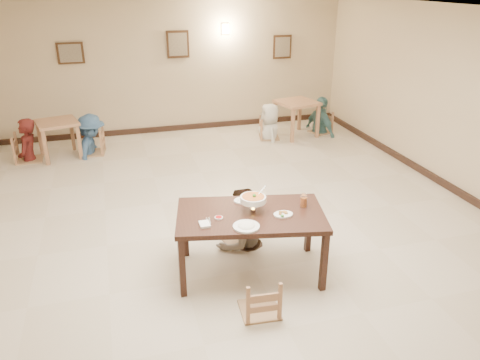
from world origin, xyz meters
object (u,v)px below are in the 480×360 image
object	(u,v)px
main_table	(251,219)
main_diner	(241,190)
bg_diner_c	(270,104)
bg_chair_ll	(25,136)
bg_chair_lr	(90,130)
bg_diner_d	(322,97)
chair_far	(238,212)
bg_chair_rl	(270,119)
bg_diner_a	(22,119)
drink_glass	(304,201)
curry_warmer	(253,199)
chair_near	(260,277)
bg_table_right	(297,107)
bg_diner_b	(88,115)
bg_table_left	(57,128)
bg_chair_rr	(321,113)

from	to	relation	value
main_table	main_diner	size ratio (longest dim) A/B	1.18
main_table	bg_diner_c	distance (m)	5.28
bg_chair_ll	bg_chair_lr	size ratio (longest dim) A/B	1.01
bg_diner_d	chair_far	bearing A→B (deg)	129.56
bg_chair_lr	bg_chair_rl	size ratio (longest dim) A/B	1.12
main_diner	bg_diner_a	bearing A→B (deg)	-73.00
main_table	drink_glass	distance (m)	0.69
main_table	bg_chair_lr	size ratio (longest dim) A/B	1.85
main_diner	bg_chair_lr	xyz separation A→B (m)	(-1.99, 4.29, -0.29)
chair_far	bg_chair_lr	distance (m)	4.65
bg_chair_ll	bg_diner_c	xyz separation A→B (m)	(5.09, -0.00, 0.29)
bg_diner_a	bg_chair_lr	bearing A→B (deg)	102.60
main_table	curry_warmer	xyz separation A→B (m)	(0.04, 0.04, 0.24)
bg_chair_ll	bg_chair_rl	xyz separation A→B (m)	(5.09, -0.00, -0.06)
bg_diner_a	chair_near	bearing A→B (deg)	36.89
bg_table_right	bg_chair_lr	distance (m)	4.53
drink_glass	bg_diner_b	distance (m)	5.61
bg_chair_rl	bg_diner_c	bearing A→B (deg)	166.04
bg_table_left	bg_diner_b	bearing A→B (deg)	4.28
bg_diner_a	main_table	bearing A→B (deg)	41.47
main_diner	bg_diner_d	world-z (taller)	bg_diner_d
main_diner	bg_diner_b	world-z (taller)	bg_diner_b
chair_far	bg_table_left	size ratio (longest dim) A/B	0.98
main_diner	chair_near	bearing A→B (deg)	61.47
drink_glass	bg_diner_b	size ratio (longest dim) A/B	0.10
main_table	bg_chair_lr	world-z (taller)	bg_chair_lr
main_diner	bg_chair_rl	xyz separation A→B (m)	(1.89, 4.21, -0.35)
bg_table_right	bg_chair_ll	distance (m)	5.74
chair_near	bg_table_left	distance (m)	6.17
curry_warmer	bg_diner_c	distance (m)	5.24
bg_table_right	bg_diner_d	bearing A→B (deg)	6.02
bg_chair_rl	bg_table_left	bearing A→B (deg)	102.21
bg_diner_a	bg_diner_c	distance (m)	5.09
curry_warmer	bg_table_right	distance (m)	5.53
chair_near	bg_chair_ll	xyz separation A→B (m)	(-2.99, 5.66, 0.08)
curry_warmer	bg_table_right	xyz separation A→B (m)	(2.58, 4.88, -0.31)
chair_near	bg_table_right	world-z (taller)	chair_near
main_diner	bg_diner_a	size ratio (longest dim) A/B	0.94
bg_table_left	bg_chair_lr	bearing A→B (deg)	4.28
bg_diner_b	main_table	bearing A→B (deg)	-144.05
chair_far	bg_table_left	xyz separation A→B (m)	(-2.58, 4.17, 0.17)
bg_table_right	bg_chair_rr	distance (m)	0.69
bg_diner_c	bg_diner_d	distance (m)	1.30
bg_chair_rr	bg_diner_b	bearing A→B (deg)	-107.93
main_diner	bg_chair_rl	size ratio (longest dim) A/B	1.75
chair_far	bg_diner_b	distance (m)	4.67
bg_diner_a	bg_diner_d	world-z (taller)	bg_diner_a
bg_diner_a	bg_table_right	bearing A→B (deg)	99.13
curry_warmer	bg_table_left	size ratio (longest dim) A/B	0.37
bg_table_right	drink_glass	bearing A→B (deg)	-111.63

